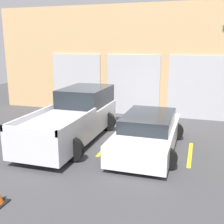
# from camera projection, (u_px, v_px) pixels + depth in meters

# --- Properties ---
(ground_plane) EXTENTS (28.00, 28.00, 0.00)m
(ground_plane) POSITION_uv_depth(u_px,v_px,m) (121.00, 131.00, 11.55)
(ground_plane) COLOR #3D3D3F
(shophouse_building) EXTENTS (15.32, 0.68, 5.38)m
(shophouse_building) POSITION_uv_depth(u_px,v_px,m) (139.00, 62.00, 13.97)
(shophouse_building) COLOR tan
(shophouse_building) RESTS_ON ground
(pickup_truck) EXTENTS (2.36, 5.33, 1.80)m
(pickup_truck) POSITION_uv_depth(u_px,v_px,m) (75.00, 117.00, 10.49)
(pickup_truck) COLOR silver
(pickup_truck) RESTS_ON ground
(sedan_white) EXTENTS (2.21, 4.37, 1.23)m
(sedan_white) POSITION_uv_depth(u_px,v_px,m) (148.00, 133.00, 9.45)
(sedan_white) COLOR white
(sedan_white) RESTS_ON ground
(parking_stripe_far_left) EXTENTS (0.12, 2.20, 0.01)m
(parking_stripe_far_left) POSITION_uv_depth(u_px,v_px,m) (38.00, 137.00, 10.80)
(parking_stripe_far_left) COLOR gold
(parking_stripe_far_left) RESTS_ON ground
(parking_stripe_left) EXTENTS (0.12, 2.20, 0.01)m
(parking_stripe_left) POSITION_uv_depth(u_px,v_px,m) (108.00, 145.00, 9.98)
(parking_stripe_left) COLOR gold
(parking_stripe_left) RESTS_ON ground
(parking_stripe_centre) EXTENTS (0.12, 2.20, 0.01)m
(parking_stripe_centre) POSITION_uv_depth(u_px,v_px,m) (190.00, 154.00, 9.15)
(parking_stripe_centre) COLOR gold
(parking_stripe_centre) RESTS_ON ground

